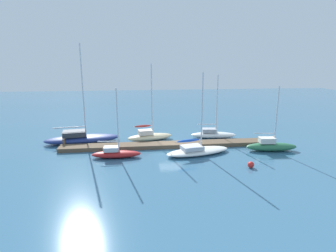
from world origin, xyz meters
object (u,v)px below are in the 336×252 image
sailboat_3 (197,150)px  mooring_buoy_orange (75,133)px  sailboat_5 (271,146)px  mooring_buoy_red (251,165)px  sailboat_1 (116,153)px  sailboat_4 (213,134)px  sailboat_0 (81,138)px  sailboat_2 (149,136)px

sailboat_3 → mooring_buoy_orange: size_ratio=11.99×
sailboat_5 → mooring_buoy_orange: (-22.96, 9.10, -0.24)m
mooring_buoy_red → sailboat_1: bearing=161.5°
sailboat_1 → sailboat_5: bearing=2.2°
sailboat_4 → mooring_buoy_red: 10.47m
mooring_buoy_orange → sailboat_1: bearing=-57.6°
sailboat_3 → sailboat_5: bearing=-12.7°
sailboat_0 → sailboat_5: 22.22m
sailboat_3 → mooring_buoy_orange: sailboat_3 is taller
sailboat_2 → sailboat_5: sailboat_2 is taller
sailboat_3 → mooring_buoy_orange: bearing=133.4°
sailboat_0 → sailboat_1: sailboat_0 is taller
sailboat_1 → sailboat_2: (3.78, 5.95, 0.10)m
sailboat_5 → sailboat_0: bearing=170.9°
sailboat_4 → mooring_buoy_red: size_ratio=13.37×
sailboat_4 → sailboat_5: size_ratio=1.11×
sailboat_0 → mooring_buoy_orange: size_ratio=16.17×
mooring_buoy_red → sailboat_4: bearing=94.4°
sailboat_1 → sailboat_3: (8.60, 0.07, -0.05)m
mooring_buoy_orange → mooring_buoy_red: bearing=-36.1°
sailboat_2 → mooring_buoy_red: size_ratio=15.66×
sailboat_1 → sailboat_0: bearing=128.8°
sailboat_1 → mooring_buoy_orange: sailboat_1 is taller
sailboat_0 → sailboat_3: 14.32m
sailboat_3 → sailboat_4: size_ratio=1.08×
sailboat_2 → sailboat_4: bearing=-10.7°
sailboat_0 → mooring_buoy_red: sailboat_0 is taller
sailboat_2 → mooring_buoy_red: sailboat_2 is taller
sailboat_4 → sailboat_3: bearing=-112.7°
sailboat_1 → sailboat_4: size_ratio=0.89×
sailboat_1 → mooring_buoy_red: 13.52m
sailboat_4 → mooring_buoy_red: (0.80, -10.44, -0.21)m
sailboat_1 → sailboat_2: sailboat_2 is taller
sailboat_2 → sailboat_1: bearing=-134.4°
sailboat_4 → mooring_buoy_red: sailboat_4 is taller
sailboat_0 → sailboat_2: bearing=-8.3°
sailboat_1 → sailboat_5: (17.00, 0.27, 0.10)m
sailboat_0 → sailboat_5: bearing=-23.5°
sailboat_5 → sailboat_1: bearing=-173.6°
sailboat_5 → mooring_buoy_red: (-4.19, -4.57, -0.30)m
sailboat_4 → mooring_buoy_orange: bearing=176.5°
sailboat_0 → sailboat_1: bearing=-61.5°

